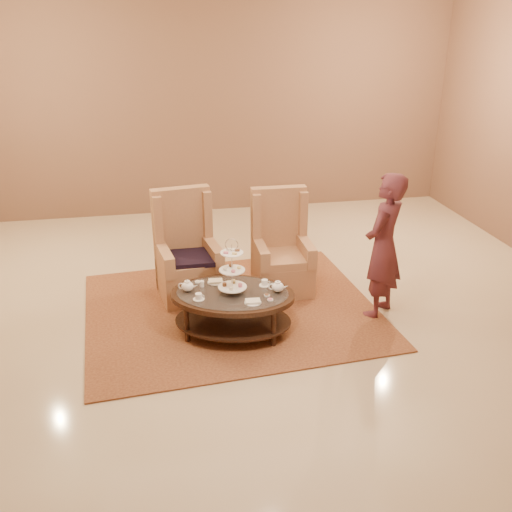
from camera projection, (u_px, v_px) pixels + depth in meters
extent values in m
plane|color=beige|center=(253.00, 328.00, 6.00)|extent=(8.00, 8.00, 0.00)
cube|color=white|center=(253.00, 328.00, 6.00)|extent=(8.00, 8.00, 0.02)
cube|color=#825C47|center=(206.00, 103.00, 8.93)|extent=(8.00, 0.04, 3.50)
cube|color=#996236|center=(231.00, 310.00, 6.35)|extent=(3.32, 2.84, 0.02)
cylinder|color=black|center=(187.00, 324.00, 5.66)|extent=(0.06, 0.06, 0.41)
cylinder|color=black|center=(274.00, 329.00, 5.58)|extent=(0.06, 0.06, 0.41)
cylinder|color=black|center=(196.00, 303.00, 6.07)|extent=(0.06, 0.06, 0.41)
cylinder|color=black|center=(276.00, 307.00, 5.99)|extent=(0.06, 0.06, 0.41)
cylinder|color=silver|center=(232.00, 269.00, 5.62)|extent=(0.01, 0.01, 0.51)
torus|color=silver|center=(232.00, 245.00, 5.52)|extent=(0.13, 0.04, 0.13)
cylinder|color=white|center=(232.00, 287.00, 5.70)|extent=(0.36, 0.36, 0.01)
cylinder|color=white|center=(232.00, 270.00, 5.63)|extent=(0.32, 0.32, 0.01)
cylinder|color=white|center=(232.00, 253.00, 5.55)|extent=(0.28, 0.28, 0.01)
cylinder|color=#D06A7F|center=(240.00, 285.00, 5.68)|extent=(0.05, 0.05, 0.03)
cylinder|color=#D9BA6C|center=(233.00, 281.00, 5.76)|extent=(0.05, 0.05, 0.03)
cylinder|color=brown|center=(224.00, 285.00, 5.70)|extent=(0.05, 0.05, 0.03)
cylinder|color=beige|center=(231.00, 288.00, 5.62)|extent=(0.05, 0.05, 0.03)
ellipsoid|color=#D9BA6C|center=(239.00, 267.00, 5.63)|extent=(0.06, 0.06, 0.03)
ellipsoid|color=brown|center=(231.00, 265.00, 5.68)|extent=(0.06, 0.06, 0.03)
ellipsoid|color=beige|center=(225.00, 269.00, 5.60)|extent=(0.06, 0.06, 0.03)
ellipsoid|color=#D06A7F|center=(233.00, 271.00, 5.55)|extent=(0.06, 0.06, 0.03)
cube|color=brown|center=(237.00, 250.00, 5.57)|extent=(0.05, 0.04, 0.02)
cube|color=beige|center=(229.00, 249.00, 5.60)|extent=(0.05, 0.04, 0.02)
cube|color=#D06A7F|center=(226.00, 253.00, 5.52)|extent=(0.05, 0.04, 0.02)
cube|color=#D9BA6C|center=(235.00, 254.00, 5.50)|extent=(0.05, 0.04, 0.02)
ellipsoid|color=white|center=(187.00, 286.00, 5.72)|extent=(0.15, 0.15, 0.10)
cylinder|color=white|center=(187.00, 282.00, 5.70)|extent=(0.07, 0.07, 0.01)
sphere|color=white|center=(187.00, 280.00, 5.69)|extent=(0.03, 0.03, 0.02)
cone|color=white|center=(195.00, 286.00, 5.71)|extent=(0.08, 0.04, 0.05)
torus|color=white|center=(181.00, 286.00, 5.73)|extent=(0.07, 0.03, 0.07)
ellipsoid|color=white|center=(278.00, 287.00, 5.71)|extent=(0.15, 0.15, 0.10)
cylinder|color=white|center=(278.00, 282.00, 5.69)|extent=(0.07, 0.07, 0.01)
sphere|color=white|center=(278.00, 281.00, 5.68)|extent=(0.03, 0.03, 0.02)
cone|color=white|center=(286.00, 287.00, 5.70)|extent=(0.08, 0.04, 0.05)
torus|color=white|center=(272.00, 287.00, 5.71)|extent=(0.07, 0.03, 0.07)
cylinder|color=white|center=(199.00, 299.00, 5.58)|extent=(0.14, 0.14, 0.01)
cylinder|color=white|center=(199.00, 296.00, 5.57)|extent=(0.08, 0.08, 0.06)
torus|color=white|center=(203.00, 296.00, 5.56)|extent=(0.04, 0.02, 0.04)
cylinder|color=white|center=(265.00, 285.00, 5.86)|extent=(0.14, 0.14, 0.01)
cylinder|color=white|center=(265.00, 282.00, 5.85)|extent=(0.08, 0.08, 0.06)
torus|color=white|center=(268.00, 283.00, 5.85)|extent=(0.04, 0.02, 0.04)
cylinder|color=white|center=(216.00, 282.00, 5.93)|extent=(0.20, 0.20, 0.01)
cube|color=silver|center=(215.00, 281.00, 5.92)|extent=(0.15, 0.11, 0.02)
cylinder|color=white|center=(253.00, 302.00, 5.51)|extent=(0.20, 0.20, 0.01)
cube|color=silver|center=(253.00, 301.00, 5.51)|extent=(0.15, 0.11, 0.02)
cylinder|color=white|center=(202.00, 284.00, 5.83)|extent=(0.06, 0.06, 0.06)
cylinder|color=white|center=(270.00, 300.00, 5.55)|extent=(0.07, 0.07, 0.01)
cylinder|color=#D06A7F|center=(270.00, 299.00, 5.55)|extent=(0.05, 0.05, 0.01)
cylinder|color=white|center=(267.00, 295.00, 5.64)|extent=(0.07, 0.07, 0.01)
cylinder|color=brown|center=(267.00, 294.00, 5.64)|extent=(0.05, 0.05, 0.01)
cylinder|color=white|center=(198.00, 282.00, 5.92)|extent=(0.07, 0.07, 0.01)
cylinder|color=beige|center=(198.00, 281.00, 5.92)|extent=(0.05, 0.05, 0.01)
cube|color=tan|center=(190.00, 281.00, 6.59)|extent=(0.76, 0.76, 0.40)
cube|color=tan|center=(190.00, 263.00, 6.45)|extent=(0.65, 0.65, 0.10)
cube|color=tan|center=(183.00, 239.00, 6.66)|extent=(0.68, 0.23, 1.24)
cube|color=tan|center=(157.00, 219.00, 6.43)|extent=(0.13, 0.22, 0.57)
cube|color=tan|center=(206.00, 214.00, 6.61)|extent=(0.13, 0.22, 0.57)
cube|color=tan|center=(165.00, 260.00, 6.34)|extent=(0.20, 0.61, 0.25)
cube|color=tan|center=(213.00, 253.00, 6.50)|extent=(0.20, 0.61, 0.25)
cube|color=black|center=(190.00, 258.00, 6.40)|extent=(0.53, 0.48, 0.06)
cube|color=tan|center=(282.00, 276.00, 6.74)|extent=(0.66, 0.66, 0.39)
cube|color=tan|center=(283.00, 258.00, 6.60)|extent=(0.56, 0.56, 0.09)
cube|color=tan|center=(278.00, 235.00, 6.82)|extent=(0.65, 0.14, 1.20)
cube|color=tan|center=(256.00, 216.00, 6.63)|extent=(0.10, 0.20, 0.55)
cube|color=tan|center=(302.00, 213.00, 6.72)|extent=(0.10, 0.20, 0.55)
cube|color=tan|center=(261.00, 254.00, 6.53)|extent=(0.12, 0.58, 0.24)
cube|color=tan|center=(306.00, 251.00, 6.61)|extent=(0.12, 0.58, 0.24)
imported|color=#5A262E|center=(383.00, 246.00, 5.99)|extent=(0.68, 0.67, 1.59)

